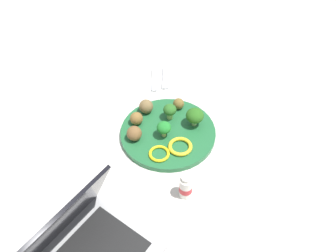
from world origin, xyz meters
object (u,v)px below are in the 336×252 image
(plate, at_px, (168,133))
(napkin, at_px, (159,78))
(broccoli_floret_far_rim, at_px, (195,116))
(yogurt_bottle, at_px, (186,187))
(meatball_front_left, at_px, (134,133))
(pepper_ring_near_rim, at_px, (159,154))
(meatball_mid_right, at_px, (179,104))
(meatball_front_right, at_px, (146,106))
(fork, at_px, (164,79))
(broccoli_floret_mid_left, at_px, (170,110))
(broccoli_floret_back_left, at_px, (164,128))
(pepper_ring_mid_right, at_px, (180,146))
(meatball_center, at_px, (136,118))
(knife, at_px, (154,79))

(plate, height_order, napkin, plate)
(broccoli_floret_far_rim, relative_size, yogurt_bottle, 0.78)
(meatball_front_left, distance_m, yogurt_bottle, 0.22)
(meatball_front_left, distance_m, pepper_ring_near_rim, 0.09)
(meatball_front_left, xyz_separation_m, meatball_mid_right, (-0.12, 0.13, -0.00))
(pepper_ring_near_rim, height_order, napkin, pepper_ring_near_rim)
(meatball_front_right, height_order, fork, meatball_front_right)
(broccoli_floret_mid_left, xyz_separation_m, yogurt_bottle, (0.26, 0.03, -0.01))
(broccoli_floret_far_rim, distance_m, pepper_ring_near_rim, 0.16)
(meatball_front_left, relative_size, pepper_ring_near_rim, 0.74)
(meatball_mid_right, bearing_deg, broccoli_floret_back_left, -23.33)
(pepper_ring_mid_right, height_order, napkin, pepper_ring_mid_right)
(napkin, bearing_deg, broccoli_floret_far_rim, 22.37)
(meatball_front_right, xyz_separation_m, pepper_ring_near_rim, (0.17, 0.03, -0.02))
(broccoli_floret_mid_left, height_order, meatball_mid_right, broccoli_floret_mid_left)
(meatball_center, relative_size, meatball_front_left, 0.89)
(pepper_ring_mid_right, height_order, yogurt_bottle, yogurt_bottle)
(broccoli_floret_back_left, distance_m, knife, 0.28)
(plate, height_order, pepper_ring_mid_right, pepper_ring_mid_right)
(napkin, relative_size, yogurt_bottle, 2.28)
(yogurt_bottle, bearing_deg, broccoli_floret_far_rim, 168.92)
(broccoli_floret_mid_left, bearing_deg, fork, -176.99)
(plate, xyz_separation_m, yogurt_bottle, (0.21, 0.03, 0.03))
(pepper_ring_mid_right, distance_m, fork, 0.32)
(meatball_front_left, distance_m, pepper_ring_mid_right, 0.14)
(broccoli_floret_back_left, bearing_deg, broccoli_floret_far_rim, 113.89)
(pepper_ring_mid_right, xyz_separation_m, pepper_ring_near_rim, (0.02, -0.06, -0.00))
(meatball_mid_right, relative_size, yogurt_bottle, 0.47)
(meatball_mid_right, distance_m, pepper_ring_near_rim, 0.20)
(meatball_front_right, height_order, napkin, meatball_front_right)
(broccoli_floret_mid_left, distance_m, yogurt_bottle, 0.26)
(meatball_mid_right, bearing_deg, plate, -21.11)
(pepper_ring_near_rim, bearing_deg, fork, 175.67)
(meatball_front_left, bearing_deg, meatball_center, 175.51)
(plate, distance_m, meatball_mid_right, 0.11)
(plate, xyz_separation_m, napkin, (-0.26, -0.02, -0.01))
(fork, bearing_deg, broccoli_floret_back_left, -2.11)
(meatball_front_right, bearing_deg, meatball_front_left, -17.01)
(pepper_ring_near_rim, relative_size, yogurt_bottle, 0.78)
(meatball_front_left, xyz_separation_m, napkin, (-0.29, 0.08, -0.04))
(knife, bearing_deg, meatball_mid_right, 25.04)
(meatball_center, bearing_deg, meatball_front_left, -4.49)
(yogurt_bottle, bearing_deg, plate, -170.68)
(broccoli_floret_back_left, bearing_deg, knife, -174.71)
(yogurt_bottle, bearing_deg, meatball_front_right, -161.59)
(meatball_front_right, xyz_separation_m, knife, (-0.17, 0.03, -0.03))
(meatball_front_right, bearing_deg, pepper_ring_near_rim, 11.39)
(meatball_center, distance_m, fork, 0.24)
(meatball_front_left, bearing_deg, pepper_ring_near_rim, 47.51)
(plate, height_order, knife, plate)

